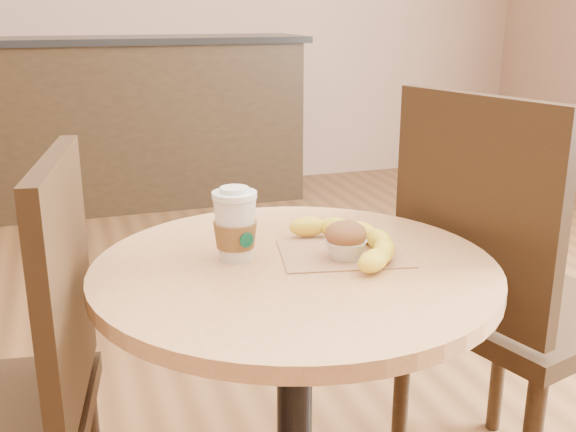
{
  "coord_description": "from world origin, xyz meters",
  "views": [
    {
      "loc": [
        -0.36,
        -1.14,
        1.2
      ],
      "look_at": [
        0.02,
        -0.0,
        0.83
      ],
      "focal_mm": 42.0,
      "sensor_mm": 36.0,
      "label": 1
    }
  ],
  "objects_px": {
    "coffee_cup": "(235,227)",
    "muffin": "(346,240)",
    "cafe_table": "(295,360)",
    "chair_right": "(505,294)",
    "banana": "(352,241)",
    "chair_left": "(4,399)"
  },
  "relations": [
    {
      "from": "coffee_cup",
      "to": "muffin",
      "type": "xyz_separation_m",
      "value": [
        0.19,
        -0.07,
        -0.02
      ]
    },
    {
      "from": "cafe_table",
      "to": "chair_right",
      "type": "relative_size",
      "value": 0.72
    },
    {
      "from": "muffin",
      "to": "banana",
      "type": "distance_m",
      "value": 0.04
    },
    {
      "from": "coffee_cup",
      "to": "chair_right",
      "type": "bearing_deg",
      "value": -12.12
    },
    {
      "from": "cafe_table",
      "to": "chair_right",
      "type": "xyz_separation_m",
      "value": [
        0.55,
        0.1,
        0.02
      ]
    },
    {
      "from": "chair_left",
      "to": "chair_right",
      "type": "relative_size",
      "value": 0.94
    },
    {
      "from": "chair_right",
      "to": "coffee_cup",
      "type": "bearing_deg",
      "value": 78.29
    },
    {
      "from": "coffee_cup",
      "to": "muffin",
      "type": "height_order",
      "value": "coffee_cup"
    },
    {
      "from": "chair_left",
      "to": "coffee_cup",
      "type": "relative_size",
      "value": 6.99
    },
    {
      "from": "cafe_table",
      "to": "banana",
      "type": "height_order",
      "value": "banana"
    },
    {
      "from": "chair_left",
      "to": "banana",
      "type": "height_order",
      "value": "chair_left"
    },
    {
      "from": "chair_right",
      "to": "banana",
      "type": "bearing_deg",
      "value": 85.2
    },
    {
      "from": "muffin",
      "to": "banana",
      "type": "height_order",
      "value": "muffin"
    },
    {
      "from": "chair_left",
      "to": "coffee_cup",
      "type": "distance_m",
      "value": 0.51
    },
    {
      "from": "chair_left",
      "to": "muffin",
      "type": "height_order",
      "value": "chair_left"
    },
    {
      "from": "chair_left",
      "to": "muffin",
      "type": "bearing_deg",
      "value": 92.32
    },
    {
      "from": "chair_left",
      "to": "coffee_cup",
      "type": "xyz_separation_m",
      "value": [
        0.43,
        -0.01,
        0.28
      ]
    },
    {
      "from": "cafe_table",
      "to": "muffin",
      "type": "distance_m",
      "value": 0.26
    },
    {
      "from": "cafe_table",
      "to": "muffin",
      "type": "height_order",
      "value": "muffin"
    },
    {
      "from": "coffee_cup",
      "to": "chair_left",
      "type": "bearing_deg",
      "value": 163.49
    },
    {
      "from": "chair_right",
      "to": "muffin",
      "type": "xyz_separation_m",
      "value": [
        -0.45,
        -0.11,
        0.22
      ]
    },
    {
      "from": "chair_left",
      "to": "banana",
      "type": "distance_m",
      "value": 0.7
    }
  ]
}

